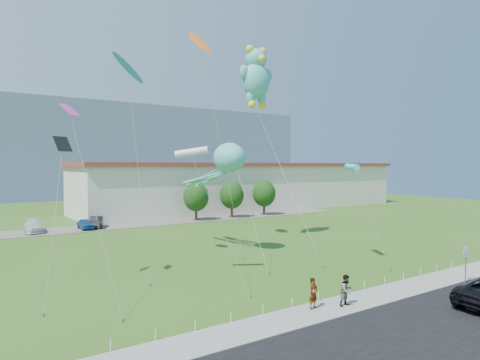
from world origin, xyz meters
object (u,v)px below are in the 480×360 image
(parked_car_white, at_px, (34,226))
(parked_car_black, at_px, (96,222))
(stop_sign, at_px, (466,256))
(teddy_bear_kite, at_px, (256,76))
(warehouse, at_px, (248,186))
(parked_car_blue, at_px, (86,224))
(octopus_kite, at_px, (222,166))
(pedestrian_right, at_px, (347,290))
(pedestrian_left, at_px, (313,293))

(parked_car_white, bearing_deg, parked_car_black, 1.11)
(stop_sign, relative_size, teddy_bear_kite, 0.13)
(teddy_bear_kite, bearing_deg, warehouse, 56.14)
(parked_car_blue, distance_m, octopus_kite, 23.03)
(stop_sign, distance_m, parked_car_white, 44.36)
(pedestrian_right, height_order, parked_car_blue, pedestrian_right)
(warehouse, distance_m, pedestrian_right, 54.12)
(pedestrian_right, relative_size, parked_car_black, 0.41)
(stop_sign, bearing_deg, pedestrian_left, 171.22)
(parked_car_blue, height_order, octopus_kite, octopus_kite)
(pedestrian_right, height_order, teddy_bear_kite, teddy_bear_kite)
(warehouse, height_order, pedestrian_left, warehouse)
(octopus_kite, bearing_deg, warehouse, 51.46)
(stop_sign, height_order, teddy_bear_kite, teddy_bear_kite)
(parked_car_white, bearing_deg, pedestrian_right, -70.19)
(stop_sign, height_order, parked_car_white, stop_sign)
(parked_car_white, relative_size, parked_car_black, 1.19)
(stop_sign, distance_m, octopus_kite, 20.12)
(parked_car_white, distance_m, octopus_kite, 26.10)
(stop_sign, xyz_separation_m, teddy_bear_kite, (-2.49, 19.90, 14.84))
(pedestrian_left, relative_size, parked_car_black, 0.40)
(pedestrian_left, distance_m, octopus_kite, 17.55)
(pedestrian_left, bearing_deg, pedestrian_right, -30.98)
(stop_sign, height_order, parked_car_black, stop_sign)
(pedestrian_left, height_order, parked_car_black, pedestrian_left)
(pedestrian_left, height_order, parked_car_white, pedestrian_left)
(stop_sign, relative_size, parked_car_blue, 0.68)
(pedestrian_right, xyz_separation_m, parked_car_blue, (-4.43, 37.25, -0.27))
(warehouse, bearing_deg, pedestrian_right, -119.47)
(warehouse, distance_m, pedestrian_left, 54.47)
(pedestrian_right, xyz_separation_m, teddy_bear_kite, (7.58, 18.73, 15.75))
(warehouse, height_order, pedestrian_right, warehouse)
(parked_car_blue, height_order, parked_car_black, parked_car_black)
(parked_car_black, xyz_separation_m, teddy_bear_kite, (10.56, -19.14, 15.96))
(pedestrian_right, xyz_separation_m, parked_car_black, (-2.98, 37.86, -0.22))
(warehouse, relative_size, pedestrian_right, 35.49)
(octopus_kite, height_order, teddy_bear_kite, teddy_bear_kite)
(stop_sign, distance_m, pedestrian_left, 12.10)
(pedestrian_left, bearing_deg, warehouse, 47.47)
(warehouse, height_order, parked_car_black, warehouse)
(stop_sign, relative_size, pedestrian_right, 1.45)
(teddy_bear_kite, bearing_deg, parked_car_white, 131.84)
(teddy_bear_kite, bearing_deg, octopus_kite, -156.36)
(parked_car_black, distance_m, octopus_kite, 23.21)
(octopus_kite, relative_size, teddy_bear_kite, 0.68)
(parked_car_black, relative_size, teddy_bear_kite, 0.21)
(stop_sign, bearing_deg, warehouse, 71.10)
(parked_car_white, bearing_deg, octopus_kite, -55.98)
(pedestrian_right, bearing_deg, pedestrian_left, 160.03)
(pedestrian_right, bearing_deg, warehouse, 60.52)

